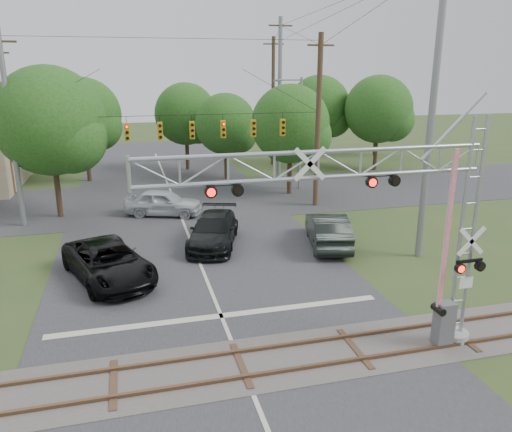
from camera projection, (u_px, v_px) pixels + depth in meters
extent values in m
plane|color=#314720|center=(257.00, 405.00, 14.31)|extent=(160.00, 160.00, 0.00)
cube|color=#2C2C2F|center=(203.00, 272.00, 23.59)|extent=(14.00, 90.00, 0.02)
cube|color=#2C2C2F|center=(174.00, 200.00, 36.57)|extent=(90.00, 12.00, 0.02)
cube|color=#45403B|center=(241.00, 366.00, 16.16)|extent=(90.00, 3.20, 0.05)
cube|color=brown|center=(247.00, 377.00, 15.48)|extent=(90.00, 0.12, 0.14)
cube|color=brown|center=(237.00, 352.00, 16.81)|extent=(90.00, 0.12, 0.14)
cylinder|color=gray|center=(454.00, 336.00, 17.70)|extent=(0.99, 0.99, 0.33)
cube|color=silver|center=(466.00, 283.00, 16.76)|extent=(0.49, 0.03, 0.38)
cube|color=#5C5C5E|center=(444.00, 324.00, 17.15)|extent=(0.60, 0.49, 1.64)
cube|color=red|center=(447.00, 233.00, 16.14)|extent=(0.15, 0.10, 5.48)
cylinder|color=gray|center=(12.00, 132.00, 28.93)|extent=(0.32, 0.32, 11.50)
cylinder|color=#3F2E1D|center=(318.00, 123.00, 33.52)|extent=(0.36, 0.36, 11.50)
cylinder|color=black|center=(176.00, 115.00, 31.02)|extent=(19.00, 0.03, 0.03)
cube|color=#C68D0E|center=(58.00, 134.00, 29.60)|extent=(0.30, 0.30, 1.10)
cube|color=#C68D0E|center=(93.00, 133.00, 30.08)|extent=(0.30, 0.30, 1.10)
cube|color=#C68D0E|center=(127.00, 132.00, 30.57)|extent=(0.30, 0.30, 1.10)
cube|color=#C68D0E|center=(160.00, 131.00, 31.05)|extent=(0.30, 0.30, 1.10)
cube|color=#C68D0E|center=(192.00, 130.00, 31.53)|extent=(0.30, 0.30, 1.10)
cube|color=#C68D0E|center=(223.00, 129.00, 32.02)|extent=(0.30, 0.30, 1.10)
cube|color=#C68D0E|center=(253.00, 128.00, 32.50)|extent=(0.30, 0.30, 1.10)
cube|color=#C68D0E|center=(283.00, 127.00, 32.99)|extent=(0.30, 0.30, 1.10)
imported|color=black|center=(108.00, 262.00, 22.57)|extent=(4.78, 6.77, 1.71)
imported|color=black|center=(214.00, 230.00, 27.02)|extent=(3.99, 6.23, 1.68)
imported|color=#B3B7BC|center=(163.00, 202.00, 32.57)|extent=(5.39, 3.57, 1.71)
imported|color=black|center=(328.00, 230.00, 26.98)|extent=(3.15, 5.74, 1.79)
cylinder|color=gray|center=(300.00, 135.00, 38.68)|extent=(0.19, 0.19, 8.63)
cylinder|color=gray|center=(289.00, 80.00, 37.27)|extent=(1.92, 0.12, 0.12)
cube|color=#5C5C5E|center=(277.00, 81.00, 37.05)|extent=(0.58, 0.24, 0.14)
cylinder|color=#3F2E1D|center=(4.00, 122.00, 36.62)|extent=(0.34, 0.34, 11.02)
cylinder|color=gray|center=(280.00, 101.00, 42.15)|extent=(0.34, 0.34, 13.30)
cube|color=#3F2E1D|center=(281.00, 26.00, 40.46)|extent=(2.00, 0.12, 0.12)
cylinder|color=gray|center=(432.00, 112.00, 23.60)|extent=(0.34, 0.34, 14.56)
cylinder|color=#3F2E1D|center=(273.00, 103.00, 48.35)|extent=(0.34, 0.34, 12.15)
cube|color=#3F2E1D|center=(274.00, 44.00, 46.81)|extent=(2.00, 0.12, 0.12)
cylinder|color=#3B291B|center=(3.00, 155.00, 45.93)|extent=(0.36, 0.36, 3.24)
cylinder|color=#3B291B|center=(57.00, 184.00, 31.86)|extent=(0.36, 0.36, 4.37)
sphere|color=#1D4B15|center=(50.00, 121.00, 30.73)|extent=(6.75, 6.75, 6.75)
cylinder|color=#3B291B|center=(88.00, 158.00, 42.16)|extent=(0.36, 0.36, 3.96)
sphere|color=#1D4B15|center=(83.00, 115.00, 41.14)|extent=(6.12, 6.12, 6.12)
cylinder|color=#3B291B|center=(187.00, 150.00, 47.06)|extent=(0.36, 0.36, 3.70)
sphere|color=#1D4B15|center=(186.00, 114.00, 46.10)|extent=(5.71, 5.71, 5.71)
cylinder|color=#3B291B|center=(226.00, 160.00, 43.11)|extent=(0.36, 0.36, 3.36)
sphere|color=#1D4B15|center=(226.00, 124.00, 42.24)|extent=(5.19, 5.19, 5.19)
cylinder|color=#3B291B|center=(289.00, 169.00, 37.90)|extent=(0.36, 0.36, 3.77)
sphere|color=#1D4B15|center=(290.00, 124.00, 36.92)|extent=(5.83, 5.83, 5.83)
cylinder|color=#3B291B|center=(317.00, 144.00, 49.78)|extent=(0.36, 0.36, 3.98)
sphere|color=#1D4B15|center=(319.00, 107.00, 48.74)|extent=(6.16, 6.16, 6.16)
cylinder|color=#3B291B|center=(376.00, 149.00, 46.87)|extent=(0.36, 0.36, 4.01)
sphere|color=#1D4B15|center=(378.00, 109.00, 45.83)|extent=(6.19, 6.19, 6.19)
cylinder|color=#3B291B|center=(375.00, 138.00, 55.09)|extent=(0.36, 0.36, 3.76)
sphere|color=#1D4B15|center=(377.00, 106.00, 54.11)|extent=(5.81, 5.81, 5.81)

